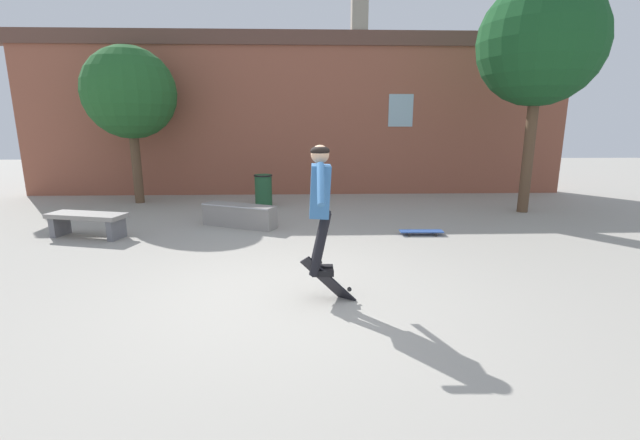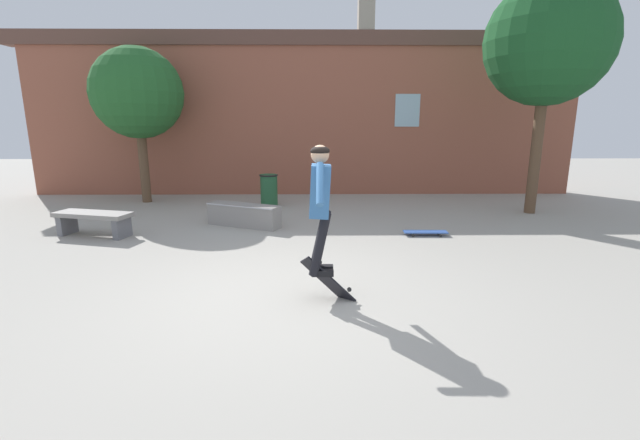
# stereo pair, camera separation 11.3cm
# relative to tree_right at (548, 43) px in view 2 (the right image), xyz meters

# --- Properties ---
(ground_plane) EXTENTS (40.00, 40.00, 0.00)m
(ground_plane) POSITION_rel_tree_right_xyz_m (-5.38, -4.85, -3.75)
(ground_plane) COLOR #A39E93
(building_backdrop) EXTENTS (16.42, 0.52, 5.70)m
(building_backdrop) POSITION_rel_tree_right_xyz_m (-5.36, 2.90, -1.40)
(building_backdrop) COLOR #93513D
(building_backdrop) RESTS_ON ground_plane
(tree_right) EXTENTS (2.70, 2.70, 5.11)m
(tree_right) POSITION_rel_tree_right_xyz_m (0.00, 0.00, 0.00)
(tree_right) COLOR brown
(tree_right) RESTS_ON ground_plane
(tree_left) EXTENTS (2.27, 2.27, 3.93)m
(tree_left) POSITION_rel_tree_right_xyz_m (-9.53, 1.52, -0.97)
(tree_left) COLOR brown
(tree_left) RESTS_ON ground_plane
(park_bench) EXTENTS (1.52, 0.81, 0.45)m
(park_bench) POSITION_rel_tree_right_xyz_m (-9.18, -1.96, -3.43)
(park_bench) COLOR gray
(park_bench) RESTS_ON ground_plane
(skate_ledge) EXTENTS (1.57, 0.98, 0.46)m
(skate_ledge) POSITION_rel_tree_right_xyz_m (-6.50, -1.25, -3.52)
(skate_ledge) COLOR gray
(skate_ledge) RESTS_ON ground_plane
(trash_bin) EXTENTS (0.47, 0.47, 0.80)m
(trash_bin) POSITION_rel_tree_right_xyz_m (-6.21, 0.97, -3.33)
(trash_bin) COLOR #235633
(trash_bin) RESTS_ON ground_plane
(skater) EXTENTS (0.30, 1.20, 1.52)m
(skater) POSITION_rel_tree_right_xyz_m (-4.99, -4.93, -2.52)
(skater) COLOR teal
(skateboard_flipping) EXTENTS (0.67, 0.23, 0.66)m
(skateboard_flipping) POSITION_rel_tree_right_xyz_m (-4.90, -4.96, -3.51)
(skateboard_flipping) COLOR black
(skateboard_resting) EXTENTS (0.82, 0.26, 0.08)m
(skateboard_resting) POSITION_rel_tree_right_xyz_m (-2.97, -2.04, -3.68)
(skateboard_resting) COLOR #2D519E
(skateboard_resting) RESTS_ON ground_plane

